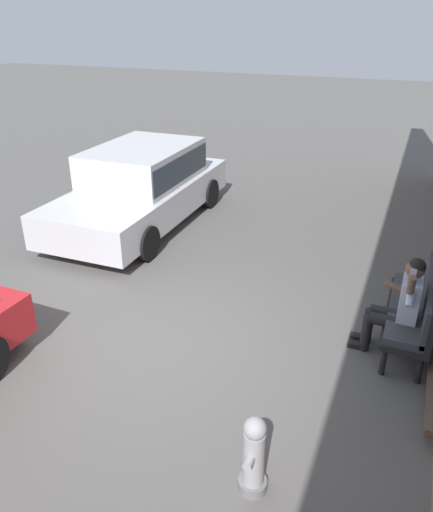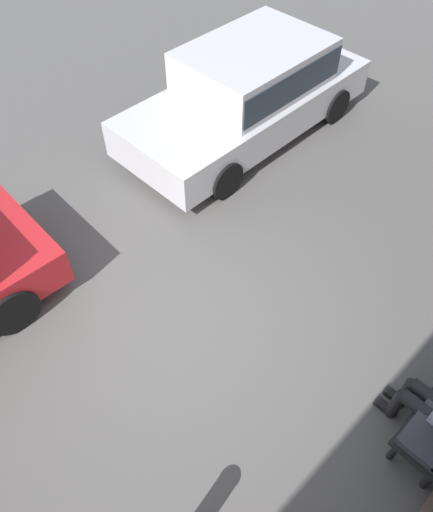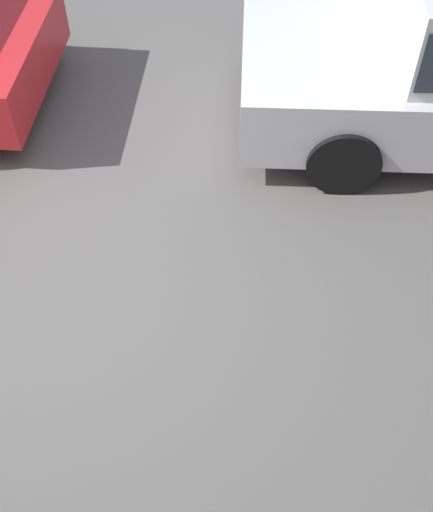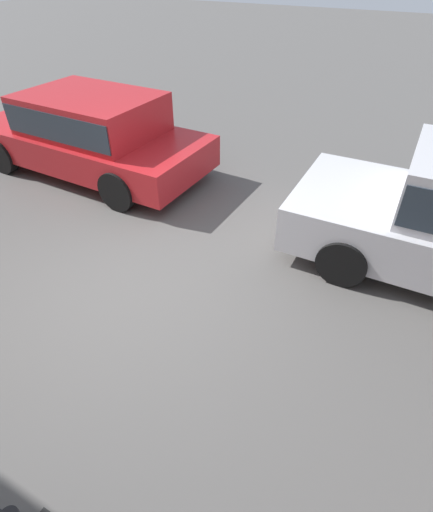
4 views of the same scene
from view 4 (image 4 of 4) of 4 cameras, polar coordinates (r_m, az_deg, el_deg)
The scene contains 2 objects.
ground_plane at distance 4.92m, azimuth -12.23°, elevation -5.39°, with size 60.00×60.00×0.00m, color #565451.
parked_car_mid at distance 7.64m, azimuth -17.56°, elevation 16.70°, with size 4.39×1.99×1.39m.
Camera 4 is at (-2.57, 2.60, 3.29)m, focal length 28.00 mm.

